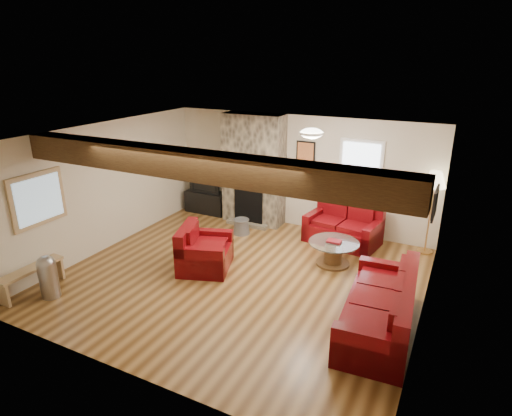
{
  "coord_description": "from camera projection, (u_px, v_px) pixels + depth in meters",
  "views": [
    {
      "loc": [
        3.26,
        -5.85,
        3.7
      ],
      "look_at": [
        0.12,
        0.4,
        1.18
      ],
      "focal_mm": 30.0,
      "sensor_mm": 36.0,
      "label": 1
    }
  ],
  "objects": [
    {
      "name": "oak_beam",
      "position": [
        193.0,
        165.0,
        5.72
      ],
      "size": [
        6.0,
        0.36,
        0.38
      ],
      "primitive_type": "cube",
      "color": "#311B0E",
      "rests_on": "room"
    },
    {
      "name": "coffee_table",
      "position": [
        333.0,
        253.0,
        7.93
      ],
      "size": [
        0.93,
        0.93,
        0.48
      ],
      "color": "#4C3218",
      "rests_on": "floor"
    },
    {
      "name": "coal_bucket",
      "position": [
        241.0,
        226.0,
        9.32
      ],
      "size": [
        0.37,
        0.37,
        0.34
      ],
      "primitive_type": null,
      "color": "slate",
      "rests_on": "floor"
    },
    {
      "name": "room",
      "position": [
        239.0,
        210.0,
        7.13
      ],
      "size": [
        8.0,
        8.0,
        8.0
      ],
      "color": "#583717",
      "rests_on": "ground"
    },
    {
      "name": "floor_lamp",
      "position": [
        434.0,
        184.0,
        8.02
      ],
      "size": [
        0.42,
        0.42,
        1.65
      ],
      "color": "tan",
      "rests_on": "floor"
    },
    {
      "name": "pine_bench",
      "position": [
        32.0,
        280.0,
        7.04
      ],
      "size": [
        0.26,
        1.1,
        0.41
      ],
      "primitive_type": null,
      "color": "tan",
      "rests_on": "floor"
    },
    {
      "name": "artwork_back",
      "position": [
        306.0,
        153.0,
        9.19
      ],
      "size": [
        0.42,
        0.06,
        0.52
      ],
      "primitive_type": null,
      "color": "black",
      "rests_on": "room"
    },
    {
      "name": "artwork_right",
      "position": [
        435.0,
        203.0,
        5.96
      ],
      "size": [
        0.06,
        0.55,
        0.42
      ],
      "primitive_type": null,
      "color": "black",
      "rests_on": "room"
    },
    {
      "name": "armchair_red",
      "position": [
        205.0,
        248.0,
        7.74
      ],
      "size": [
        1.14,
        1.22,
        0.8
      ],
      "primitive_type": null,
      "rotation": [
        0.0,
        0.0,
        1.91
      ],
      "color": "#4C050A",
      "rests_on": "floor"
    },
    {
      "name": "chimney_breast",
      "position": [
        253.0,
        171.0,
        9.66
      ],
      "size": [
        1.4,
        0.67,
        2.5
      ],
      "color": "#3A342D",
      "rests_on": "floor"
    },
    {
      "name": "ceiling_dome",
      "position": [
        311.0,
        135.0,
        7.1
      ],
      "size": [
        0.4,
        0.4,
        0.18
      ],
      "primitive_type": null,
      "color": "white",
      "rests_on": "room"
    },
    {
      "name": "loveseat",
      "position": [
        343.0,
        225.0,
        8.79
      ],
      "size": [
        1.58,
        1.06,
        0.78
      ],
      "primitive_type": null,
      "rotation": [
        0.0,
        0.0,
        -0.16
      ],
      "color": "#4C050A",
      "rests_on": "floor"
    },
    {
      "name": "hatch_window",
      "position": [
        38.0,
        199.0,
        7.05
      ],
      "size": [
        0.08,
        1.0,
        0.9
      ],
      "primitive_type": null,
      "color": "tan",
      "rests_on": "room"
    },
    {
      "name": "tv_cabinet",
      "position": [
        207.0,
        202.0,
        10.57
      ],
      "size": [
        1.05,
        0.42,
        0.53
      ],
      "primitive_type": "cube",
      "color": "black",
      "rests_on": "floor"
    },
    {
      "name": "back_window",
      "position": [
        360.0,
        166.0,
        8.74
      ],
      "size": [
        0.9,
        0.08,
        1.1
      ],
      "primitive_type": null,
      "color": "white",
      "rests_on": "room"
    },
    {
      "name": "television",
      "position": [
        206.0,
        182.0,
        10.4
      ],
      "size": [
        0.84,
        0.11,
        0.48
      ],
      "primitive_type": "imported",
      "color": "black",
      "rests_on": "tv_cabinet"
    },
    {
      "name": "pedal_bin",
      "position": [
        48.0,
        276.0,
        6.82
      ],
      "size": [
        0.38,
        0.38,
        0.73
      ],
      "primitive_type": null,
      "rotation": [
        0.0,
        0.0,
        -0.41
      ],
      "color": "#99999E",
      "rests_on": "floor"
    },
    {
      "name": "sofa_three",
      "position": [
        379.0,
        304.0,
        5.98
      ],
      "size": [
        1.04,
        2.19,
        0.82
      ],
      "primitive_type": null,
      "rotation": [
        0.0,
        0.0,
        -1.5
      ],
      "color": "#4C050A",
      "rests_on": "floor"
    }
  ]
}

